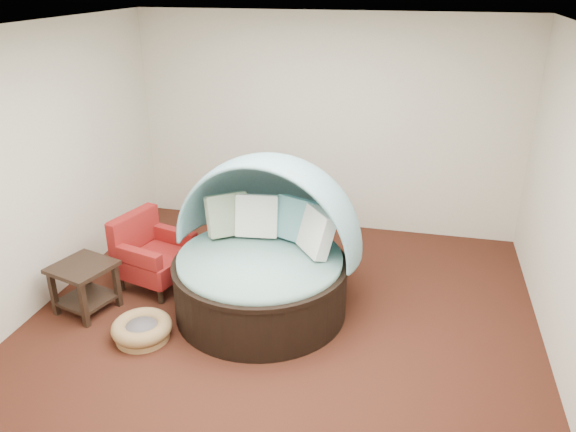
% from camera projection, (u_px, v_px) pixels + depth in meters
% --- Properties ---
extents(floor, '(5.00, 5.00, 0.00)m').
position_uv_depth(floor, '(280.00, 325.00, 5.57)').
color(floor, '#401B12').
rests_on(floor, ground).
extents(wall_back, '(5.00, 0.00, 5.00)m').
position_uv_depth(wall_back, '(326.00, 125.00, 7.24)').
color(wall_back, beige).
rests_on(wall_back, floor).
extents(wall_front, '(5.00, 0.00, 5.00)m').
position_uv_depth(wall_front, '(157.00, 371.00, 2.78)').
color(wall_front, beige).
rests_on(wall_front, floor).
extents(wall_left, '(0.00, 5.00, 5.00)m').
position_uv_depth(wall_left, '(34.00, 172.00, 5.54)').
color(wall_left, beige).
rests_on(wall_left, floor).
extents(ceiling, '(5.00, 5.00, 0.00)m').
position_uv_depth(ceiling, '(278.00, 29.00, 4.45)').
color(ceiling, white).
rests_on(ceiling, wall_back).
extents(canopy_daybed, '(2.04, 1.99, 1.61)m').
position_uv_depth(canopy_daybed, '(264.00, 242.00, 5.60)').
color(canopy_daybed, black).
rests_on(canopy_daybed, floor).
extents(pet_basket, '(0.69, 0.69, 0.20)m').
position_uv_depth(pet_basket, '(142.00, 329.00, 5.32)').
color(pet_basket, olive).
rests_on(pet_basket, floor).
extents(red_armchair, '(0.85, 0.85, 0.82)m').
position_uv_depth(red_armchair, '(152.00, 254.00, 6.16)').
color(red_armchair, black).
rests_on(red_armchair, floor).
extents(side_table, '(0.68, 0.68, 0.52)m').
position_uv_depth(side_table, '(84.00, 281.00, 5.69)').
color(side_table, black).
rests_on(side_table, floor).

